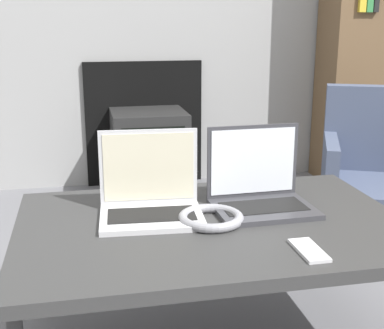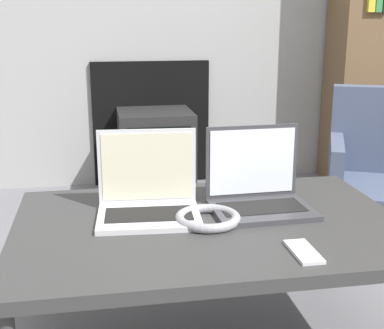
{
  "view_description": "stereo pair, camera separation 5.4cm",
  "coord_description": "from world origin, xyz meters",
  "views": [
    {
      "loc": [
        -0.37,
        -1.25,
        0.99
      ],
      "look_at": [
        0.0,
        0.5,
        0.5
      ],
      "focal_mm": 50.0,
      "sensor_mm": 36.0,
      "label": 1
    },
    {
      "loc": [
        -0.31,
        -1.26,
        0.99
      ],
      "look_at": [
        0.0,
        0.5,
        0.5
      ],
      "focal_mm": 50.0,
      "sensor_mm": 36.0,
      "label": 2
    }
  ],
  "objects": [
    {
      "name": "table",
      "position": [
        0.0,
        0.2,
        0.38
      ],
      "size": [
        1.15,
        0.77,
        0.41
      ],
      "color": "#333333",
      "rests_on": "ground_plane"
    },
    {
      "name": "laptop_right",
      "position": [
        0.17,
        0.29,
        0.46
      ],
      "size": [
        0.31,
        0.24,
        0.25
      ],
      "rotation": [
        0.0,
        0.0,
        0.03
      ],
      "color": "#38383D",
      "rests_on": "table"
    },
    {
      "name": "laptop_left",
      "position": [
        -0.17,
        0.29,
        0.46
      ],
      "size": [
        0.32,
        0.25,
        0.25
      ],
      "rotation": [
        0.0,
        0.0,
        -0.07
      ],
      "color": "silver",
      "rests_on": "table"
    },
    {
      "name": "headphones",
      "position": [
        -0.01,
        0.19,
        0.42
      ],
      "size": [
        0.19,
        0.19,
        0.03
      ],
      "color": "gray",
      "rests_on": "table"
    },
    {
      "name": "tv",
      "position": [
        0.01,
        1.73,
        0.24
      ],
      "size": [
        0.42,
        0.4,
        0.48
      ],
      "color": "black",
      "rests_on": "ground_plane"
    },
    {
      "name": "phone",
      "position": [
        0.19,
        -0.06,
        0.41
      ],
      "size": [
        0.06,
        0.14,
        0.01
      ],
      "color": "silver",
      "rests_on": "table"
    }
  ]
}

